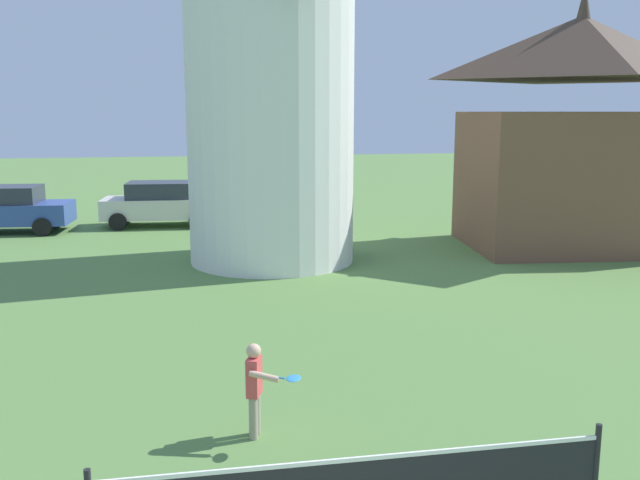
{
  "coord_description": "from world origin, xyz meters",
  "views": [
    {
      "loc": [
        -0.98,
        -3.23,
        4.05
      ],
      "look_at": [
        0.41,
        4.38,
        2.6
      ],
      "focal_mm": 39.05,
      "sensor_mm": 36.0,
      "label": 1
    }
  ],
  "objects_px": {
    "parked_car_blue": "(1,209)",
    "parked_car_cream": "(160,203)",
    "player_far": "(256,385)",
    "chapel": "(575,137)"
  },
  "relations": [
    {
      "from": "parked_car_blue",
      "to": "chapel",
      "type": "height_order",
      "value": "chapel"
    },
    {
      "from": "chapel",
      "to": "player_far",
      "type": "bearing_deg",
      "value": -134.1
    },
    {
      "from": "parked_car_cream",
      "to": "parked_car_blue",
      "type": "bearing_deg",
      "value": -174.92
    },
    {
      "from": "chapel",
      "to": "parked_car_cream",
      "type": "bearing_deg",
      "value": 153.36
    },
    {
      "from": "parked_car_blue",
      "to": "parked_car_cream",
      "type": "bearing_deg",
      "value": 5.08
    },
    {
      "from": "parked_car_blue",
      "to": "parked_car_cream",
      "type": "relative_size",
      "value": 1.13
    },
    {
      "from": "parked_car_cream",
      "to": "chapel",
      "type": "height_order",
      "value": "chapel"
    },
    {
      "from": "parked_car_blue",
      "to": "parked_car_cream",
      "type": "height_order",
      "value": "same"
    },
    {
      "from": "player_far",
      "to": "parked_car_cream",
      "type": "xyz_separation_m",
      "value": [
        -1.86,
        16.86,
        0.11
      ]
    },
    {
      "from": "chapel",
      "to": "parked_car_blue",
      "type": "bearing_deg",
      "value": 161.93
    }
  ]
}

